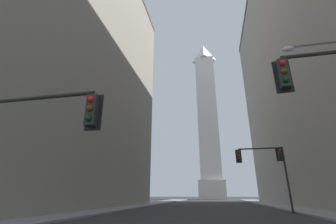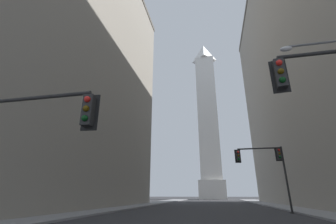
% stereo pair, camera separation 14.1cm
% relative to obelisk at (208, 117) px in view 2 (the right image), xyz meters
% --- Properties ---
extents(sidewalk_left, '(5.00, 100.75, 0.15)m').
position_rel_obelisk_xyz_m(sidewalk_left, '(-10.71, -53.74, -30.01)').
color(sidewalk_left, gray).
rests_on(sidewalk_left, ground_plane).
extents(sidewalk_right, '(5.00, 100.75, 0.15)m').
position_rel_obelisk_xyz_m(sidewalk_right, '(10.71, -53.74, -30.01)').
color(sidewalk_right, gray).
rests_on(sidewalk_right, ground_plane).
extents(building_left, '(24.20, 38.76, 40.93)m').
position_rel_obelisk_xyz_m(building_left, '(-23.21, -59.12, -9.61)').
color(building_left, gray).
rests_on(building_left, ground_plane).
extents(obelisk, '(9.17, 9.17, 63.17)m').
position_rel_obelisk_xyz_m(obelisk, '(0.00, 0.00, 0.00)').
color(obelisk, silver).
rests_on(obelisk, ground_plane).
extents(traffic_light_near_left, '(5.63, 0.52, 5.04)m').
position_rel_obelisk_xyz_m(traffic_light_near_left, '(-5.94, -77.52, -26.23)').
color(traffic_light_near_left, black).
rests_on(traffic_light_near_left, ground_plane).
extents(traffic_light_mid_right, '(4.60, 0.52, 5.97)m').
position_rel_obelisk_xyz_m(traffic_light_mid_right, '(6.37, -60.52, -25.55)').
color(traffic_light_mid_right, black).
rests_on(traffic_light_mid_right, ground_plane).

